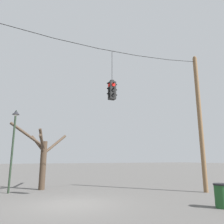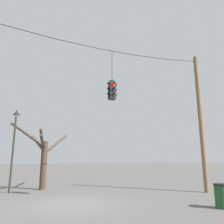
{
  "view_description": "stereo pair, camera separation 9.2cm",
  "coord_description": "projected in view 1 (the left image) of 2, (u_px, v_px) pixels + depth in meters",
  "views": [
    {
      "loc": [
        -2.84,
        -10.18,
        1.97
      ],
      "look_at": [
        2.03,
        -0.04,
        4.41
      ],
      "focal_mm": 35.0,
      "sensor_mm": 36.0,
      "label": 1
    },
    {
      "loc": [
        -2.75,
        -10.22,
        1.97
      ],
      "look_at": [
        2.03,
        -0.04,
        4.41
      ],
      "focal_mm": 35.0,
      "sensor_mm": 36.0,
      "label": 2
    }
  ],
  "objects": [
    {
      "name": "ground_plane",
      "position": [
        71.0,
        204.0,
        9.75
      ],
      "size": [
        200.0,
        200.0,
        0.0
      ],
      "primitive_type": "plane",
      "color": "#565451"
    },
    {
      "name": "utility_pole_right",
      "position": [
        200.0,
        120.0,
        14.22
      ],
      "size": [
        0.28,
        0.28,
        8.98
      ],
      "color": "brown",
      "rests_on": "ground_plane"
    },
    {
      "name": "span_wire",
      "position": [
        77.0,
        40.0,
        11.44
      ],
      "size": [
        16.8,
        0.03,
        0.71
      ],
      "color": "black"
    },
    {
      "name": "traffic_light_near_left_pole",
      "position": [
        112.0,
        90.0,
        11.77
      ],
      "size": [
        0.58,
        0.58,
        2.81
      ],
      "color": "black"
    },
    {
      "name": "street_lamp",
      "position": [
        14.0,
        134.0,
        13.42
      ],
      "size": [
        0.43,
        0.75,
        4.97
      ],
      "color": "#233323",
      "rests_on": "ground_plane"
    },
    {
      "name": "bare_tree",
      "position": [
        43.0,
        155.0,
        14.93
      ],
      "size": [
        4.31,
        3.63,
        4.4
      ],
      "color": "#423326",
      "rests_on": "ground_plane"
    },
    {
      "name": "trash_bin",
      "position": [
        222.0,
        196.0,
        9.08
      ],
      "size": [
        0.61,
        0.61,
        0.97
      ],
      "color": "#1E4C23",
      "rests_on": "ground_plane"
    }
  ]
}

